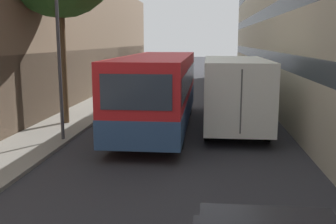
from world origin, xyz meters
TOP-DOWN VIEW (x-y plane):
  - ground_plane at (0.00, 15.00)m, footprint 150.00×150.00m
  - sidewalk_left at (-4.92, 15.00)m, footprint 2.32×60.00m
  - bus at (-0.88, 16.60)m, footprint 2.56×10.12m
  - box_truck at (2.22, 17.38)m, footprint 2.40×8.43m
  - street_lamp at (-4.01, 13.99)m, footprint 0.36×0.80m

SIDE VIEW (x-z plane):
  - ground_plane at x=0.00m, z-range 0.00..0.00m
  - sidewalk_left at x=-4.92m, z-range 0.00..0.12m
  - box_truck at x=2.22m, z-range 0.12..3.00m
  - bus at x=-0.88m, z-range 0.09..3.09m
  - street_lamp at x=-4.01m, z-range 1.39..7.68m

